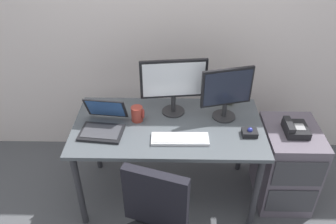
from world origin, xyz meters
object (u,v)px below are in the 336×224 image
monitor_main (174,82)px  keyboard (180,139)px  desk_phone (295,129)px  laptop (103,123)px  file_cabinet (286,165)px  trackball_mouse (250,132)px  coffee_mug (137,114)px  banana (223,101)px  monitor_side (227,91)px  cell_phone (94,105)px

monitor_main → keyboard: monitor_main is taller
desk_phone → laptop: size_ratio=0.57×
file_cabinet → trackball_mouse: (-0.37, -0.11, 0.42)m
coffee_mug → keyboard: bearing=-36.5°
keyboard → banana: (0.36, 0.50, 0.01)m
banana → monitor_side: bearing=-94.3°
keyboard → cell_phone: 0.82m
cell_phone → banana: (1.06, 0.07, 0.02)m
coffee_mug → monitor_main: bearing=23.0°
monitor_side → coffee_mug: 0.70m
keyboard → banana: banana is taller
keyboard → coffee_mug: bearing=143.5°
file_cabinet → trackball_mouse: trackball_mouse is taller
coffee_mug → cell_phone: 0.43m
file_cabinet → laptop: laptop is taller
desk_phone → coffee_mug: bearing=176.5°
desk_phone → keyboard: size_ratio=0.49×
file_cabinet → keyboard: (-0.88, -0.18, 0.41)m
trackball_mouse → banana: size_ratio=0.58×
desk_phone → trackball_mouse: (-0.36, -0.10, 0.03)m
monitor_main → keyboard: size_ratio=1.24×
file_cabinet → cell_phone: cell_phone is taller
monitor_side → keyboard: monitor_side is taller
file_cabinet → laptop: (-1.45, -0.06, 0.45)m
monitor_main → banana: 0.50m
monitor_main → banana: (0.41, 0.14, -0.25)m
monitor_main → banana: monitor_main is taller
monitor_main → cell_phone: 0.71m
laptop → keyboard: bearing=-12.2°
monitor_main → laptop: bearing=-155.8°
file_cabinet → coffee_mug: bearing=177.3°
banana → cell_phone: bearing=-176.3°
cell_phone → coffee_mug: bearing=-44.4°
file_cabinet → banana: size_ratio=3.68×
banana → laptop: bearing=-158.0°
laptop → cell_phone: size_ratio=2.48×
cell_phone → banana: banana is taller
file_cabinet → laptop: size_ratio=1.98×
monitor_side → cell_phone: 1.08m
file_cabinet → monitor_side: (-0.53, 0.11, 0.63)m
desk_phone → laptop: laptop is taller
file_cabinet → laptop: 1.51m
laptop → trackball_mouse: size_ratio=3.21×
desk_phone → monitor_side: 0.59m
desk_phone → monitor_main: (-0.92, 0.19, 0.28)m
trackball_mouse → banana: (-0.14, 0.43, -0.00)m
laptop → file_cabinet: bearing=2.4°
monitor_main → laptop: 0.61m
trackball_mouse → coffee_mug: 0.85m
file_cabinet → desk_phone: size_ratio=3.50×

